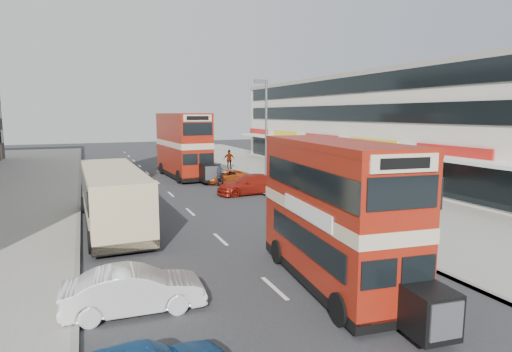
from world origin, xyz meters
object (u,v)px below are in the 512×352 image
bus_main (334,213)px  car_left_front (134,290)px  cyclist (220,179)px  car_right_a (250,184)px  pedestrian_near (312,189)px  pedestrian_far (229,159)px  coach (113,195)px  bus_second (183,145)px  car_right_b (226,177)px  street_lamp (265,127)px

bus_main → car_left_front: bus_main is taller
bus_main → cyclist: bearing=-90.6°
car_right_a → pedestrian_near: size_ratio=2.73×
pedestrian_far → pedestrian_near: bearing=-86.9°
coach → bus_second: bearing=64.0°
coach → pedestrian_far: coach is taller
coach → car_right_a: size_ratio=2.18×
coach → car_left_front: (-0.09, -10.17, -0.97)m
bus_second → car_right_b: (2.51, -4.65, -2.39)m
car_left_front → pedestrian_far: (12.54, 28.89, 0.46)m
car_right_b → pedestrian_near: pedestrian_near is taller
pedestrian_far → cyclist: bearing=-108.1°
car_right_b → cyclist: bearing=-40.6°
cyclist → pedestrian_far: bearing=62.7°
street_lamp → car_right_a: size_ratio=1.68×
street_lamp → car_right_b: bearing=103.6°
car_right_a → bus_second: bearing=-169.0°
bus_second → pedestrian_near: bus_second is taller
car_right_b → pedestrian_far: 8.14m
bus_main → car_right_b: (3.22, 21.63, -1.93)m
bus_second → car_right_a: (2.58, -9.92, -2.25)m
car_right_a → pedestrian_near: 5.51m
pedestrian_near → cyclist: bearing=-82.7°
bus_main → bus_second: bus_second is taller
cyclist → bus_main: bearing=-100.9°
bus_main → pedestrian_near: size_ratio=4.93×
car_left_front → pedestrian_near: 16.36m
bus_second → cyclist: bearing=99.6°
car_left_front → pedestrian_far: 31.50m
street_lamp → bus_main: bearing=-105.4°
car_left_front → pedestrian_near: size_ratio=2.28×
bus_second → car_left_front: size_ratio=2.53×
car_right_a → car_right_b: bearing=177.2°
bus_second → cyclist: 6.83m
street_lamp → bus_second: bearing=110.9°
street_lamp → pedestrian_far: street_lamp is taller
car_right_a → bus_main: bearing=-15.1°
bus_second → coach: size_ratio=0.97×
bus_main → cyclist: (2.18, 20.03, -1.85)m
bus_main → car_left_front: size_ratio=2.17×
bus_main → car_left_front: bearing=2.4°
street_lamp → car_right_a: street_lamp is taller
pedestrian_far → car_right_a: bearing=-97.4°
street_lamp → cyclist: street_lamp is taller
bus_main → car_left_front: (-6.50, 0.36, -1.82)m
coach → bus_main: bearing=-60.3°
bus_second → pedestrian_far: 6.36m
coach → pedestrian_far: size_ratio=5.41×
street_lamp → car_right_b: street_lamp is taller
street_lamp → car_right_b: 6.88m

